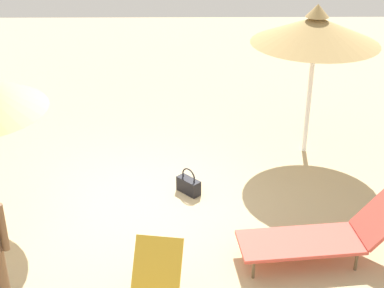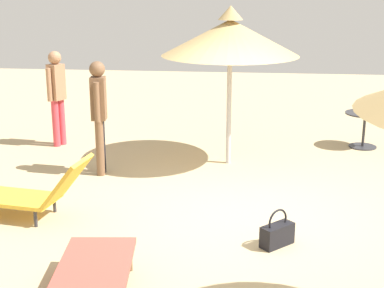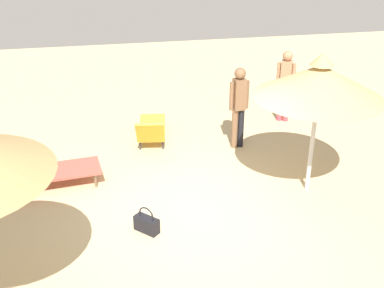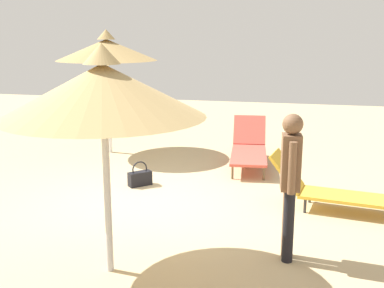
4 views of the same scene
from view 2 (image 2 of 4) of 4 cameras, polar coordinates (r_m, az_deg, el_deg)
name	(u,v)px [view 2 (image 2 of 4)]	position (r m, az deg, el deg)	size (l,w,h in m)	color
ground	(243,216)	(7.70, 5.11, -7.15)	(24.00, 24.00, 0.10)	tan
parasol_umbrella_edge	(230,37)	(9.27, 3.82, 10.51)	(2.21, 2.21, 2.58)	#B2B2B7
lounge_chair_far_left	(84,287)	(5.25, -10.69, -13.81)	(0.92, 2.22, 0.89)	#CC4C3F
lounge_chair_far_right	(22,192)	(7.72, -16.50, -4.58)	(2.01, 0.87, 0.86)	gold
person_standing_near_right	(57,92)	(10.76, -13.27, 5.01)	(0.31, 0.40, 1.75)	#D83F4C
person_standing_center	(99,111)	(8.99, -9.22, 3.28)	(0.25, 0.43, 1.79)	brown
handbag	(277,234)	(6.78, 8.46, -8.80)	(0.42, 0.41, 0.45)	black
side_table_round	(364,123)	(10.93, 16.74, 1.97)	(0.72, 0.72, 0.65)	#2D2D33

